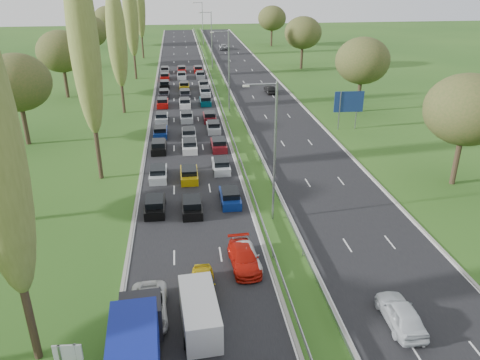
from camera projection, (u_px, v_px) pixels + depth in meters
ground at (228, 107)px, 74.15m from camera, size 260.00×260.00×0.00m
near_carriageway at (185, 105)px, 75.62m from camera, size 10.50×215.00×0.04m
far_carriageway at (267, 102)px, 77.21m from camera, size 10.50×215.00×0.04m
central_reservation at (226, 100)px, 76.19m from camera, size 2.36×215.00×0.32m
lamp_columns at (229, 72)px, 69.90m from camera, size 0.18×140.18×12.00m
poplar_row at (106, 38)px, 56.51m from camera, size 2.80×127.80×22.44m
woodland_left at (8, 89)px, 52.18m from camera, size 8.00×166.00×11.10m
woodland_right at (386, 72)px, 61.24m from camera, size 8.00×153.00×11.10m
traffic_queue_fill at (185, 110)px, 71.09m from camera, size 9.06×68.24×0.80m
near_car_2 at (149, 307)px, 28.87m from camera, size 2.41×4.97×1.36m
near_car_8 at (204, 283)px, 31.13m from camera, size 1.55×3.82×1.30m
near_car_11 at (244, 258)px, 33.84m from camera, size 2.20×4.88×1.39m
near_car_12 at (246, 255)px, 34.07m from camera, size 2.11×4.49×1.49m
far_car_0 at (401, 314)px, 28.18m from camera, size 1.94×4.60×1.55m
far_car_1 at (270, 89)px, 82.51m from camera, size 1.54×4.01×1.30m
far_car_2 at (224, 47)px, 129.34m from camera, size 2.55×5.37×1.48m
blue_lorry at (136, 356)px, 23.59m from camera, size 2.41×8.67×3.66m
white_van_rear at (199, 310)px, 28.02m from camera, size 2.06×5.26×2.11m
info_sign at (68, 356)px, 24.30m from camera, size 1.50×0.20×2.10m
direction_sign at (349, 103)px, 62.47m from camera, size 4.00×0.24×5.20m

